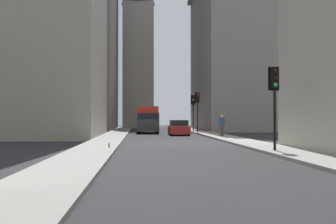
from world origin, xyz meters
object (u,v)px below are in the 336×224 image
object	(u,v)px
sedan_red	(179,128)
pedestrian	(222,124)
delivery_truck	(148,119)
traffic_light_midblock	(193,105)
traffic_light_far_junction	(197,103)
traffic_light_foreground	(275,89)
discarded_bottle	(109,145)

from	to	relation	value
sedan_red	pedestrian	bearing A→B (deg)	-151.18
delivery_truck	pedestrian	bearing A→B (deg)	-153.70
traffic_light_midblock	traffic_light_far_junction	xyz separation A→B (m)	(-4.96, 0.17, 0.03)
traffic_light_midblock	traffic_light_foreground	bearing A→B (deg)	179.97
delivery_truck	traffic_light_midblock	world-z (taller)	traffic_light_midblock
traffic_light_far_junction	discarded_bottle	xyz separation A→B (m)	(-23.35, 7.60, -2.96)
delivery_truck	traffic_light_midblock	distance (m)	6.68
traffic_light_far_junction	discarded_bottle	size ratio (longest dim) A/B	15.44
traffic_light_midblock	discarded_bottle	distance (m)	29.50
sedan_red	traffic_light_midblock	distance (m)	10.49
traffic_light_foreground	traffic_light_midblock	distance (m)	30.75
sedan_red	traffic_light_midblock	xyz separation A→B (m)	(9.85, -2.58, 2.52)
traffic_light_foreground	sedan_red	bearing A→B (deg)	6.99
pedestrian	traffic_light_midblock	bearing A→B (deg)	1.69
traffic_light_midblock	discarded_bottle	world-z (taller)	traffic_light_midblock
traffic_light_far_junction	discarded_bottle	world-z (taller)	traffic_light_far_junction
traffic_light_far_junction	pedestrian	size ratio (longest dim) A/B	2.39
delivery_truck	pedestrian	xyz separation A→B (m)	(-11.81, -5.84, -0.37)
traffic_light_foreground	traffic_light_midblock	xyz separation A→B (m)	(30.75, -0.02, 0.20)
traffic_light_foreground	discarded_bottle	world-z (taller)	traffic_light_foreground
traffic_light_midblock	traffic_light_far_junction	bearing A→B (deg)	178.04
traffic_light_foreground	traffic_light_far_junction	distance (m)	25.80
pedestrian	discarded_bottle	distance (m)	15.35
delivery_truck	traffic_light_far_junction	bearing A→B (deg)	-104.99
traffic_light_far_junction	delivery_truck	bearing A→B (deg)	75.01
traffic_light_far_junction	pedestrian	distance (m)	10.64
sedan_red	discarded_bottle	size ratio (longest dim) A/B	15.93
delivery_truck	traffic_light_foreground	xyz separation A→B (m)	(-27.19, -5.36, 1.52)
pedestrian	discarded_bottle	size ratio (longest dim) A/B	6.47
traffic_light_far_junction	pedestrian	xyz separation A→B (m)	(-10.42, -0.62, -2.11)
delivery_truck	discarded_bottle	world-z (taller)	delivery_truck
traffic_light_midblock	delivery_truck	bearing A→B (deg)	123.50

